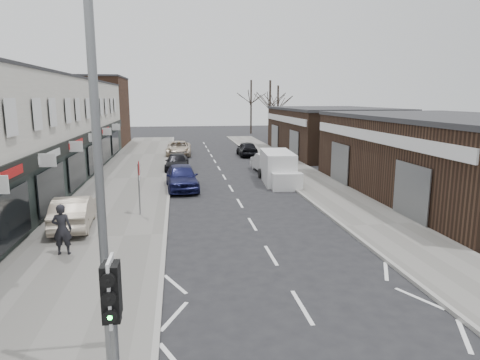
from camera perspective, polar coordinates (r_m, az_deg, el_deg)
name	(u,v)px	position (r m, az deg, el deg)	size (l,w,h in m)	color
ground	(326,348)	(10.85, 11.44, -21.09)	(160.00, 160.00, 0.00)	black
pavement_left	(130,179)	(31.33, -14.50, 0.17)	(5.50, 64.00, 0.12)	slate
pavement_right	(300,174)	(32.42, 8.03, 0.76)	(3.50, 64.00, 0.12)	slate
shop_terrace_left	(10,133)	(29.99, -28.31, 5.48)	(8.00, 41.00, 7.10)	silver
brick_block_far	(91,112)	(54.61, -19.28, 8.51)	(8.00, 10.00, 8.00)	#472D1E
right_unit_near	(452,158)	(27.80, 26.43, 2.62)	(10.00, 18.00, 4.50)	#342217
right_unit_far	(331,132)	(45.58, 12.08, 6.31)	(10.00, 16.00, 4.50)	#342217
tree_far_a	(270,141)	(58.22, 3.96, 5.25)	(3.60, 3.60, 8.00)	#382D26
tree_far_b	(277,137)	(64.59, 5.01, 5.79)	(3.60, 3.60, 7.50)	#382D26
tree_far_c	(251,134)	(69.86, 1.47, 6.22)	(3.60, 3.60, 8.50)	#382D26
traffic_light	(112,306)	(7.46, -16.64, -15.78)	(0.28, 0.60, 3.10)	slate
street_lamp	(108,160)	(7.99, -17.16, 2.58)	(2.23, 0.22, 8.00)	slate
warning_sign	(139,172)	(21.00, -13.29, 0.99)	(0.12, 0.80, 2.70)	slate
white_van	(278,168)	(29.15, 5.09, 1.57)	(2.27, 5.58, 2.12)	white
sedan_on_pavement	(74,212)	(20.07, -21.29, -3.95)	(1.49, 4.26, 1.41)	#A09380
pedestrian	(62,229)	(16.76, -22.65, -6.08)	(0.68, 0.45, 1.87)	black
parked_car_left_a	(182,177)	(27.13, -7.76, 0.40)	(1.91, 4.74, 1.61)	#151844
parked_car_left_b	(177,162)	(34.48, -8.39, 2.34)	(1.80, 4.43, 1.29)	black
parked_car_left_c	(179,148)	(43.40, -8.17, 4.19)	(2.39, 5.17, 1.44)	beige
parked_car_right_a	(266,162)	(33.44, 3.52, 2.37)	(1.60, 4.58, 1.51)	silver
parked_car_right_b	(247,149)	(42.61, 0.94, 4.19)	(1.72, 4.28, 1.46)	black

